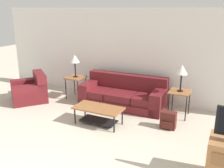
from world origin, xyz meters
name	(u,v)px	position (x,y,z in m)	size (l,w,h in m)	color
wall_back	(134,55)	(0.00, 4.70, 1.30)	(9.03, 0.06, 2.60)	white
couch	(123,95)	(-0.03, 4.04, 0.29)	(2.30, 1.00, 0.82)	maroon
armchair	(30,91)	(-2.60, 3.23, 0.28)	(1.33, 1.32, 0.80)	maroon
coffee_table	(98,112)	(-0.08, 2.72, 0.30)	(1.12, 0.56, 0.41)	#935B33
side_table_left	(76,79)	(-1.54, 3.99, 0.58)	(0.49, 0.53, 0.65)	#935B33
side_table_right	(180,94)	(1.48, 3.99, 0.58)	(0.49, 0.53, 0.65)	#935B33
table_lamp_left	(75,59)	(-1.54, 3.99, 1.17)	(0.27, 0.27, 0.65)	black
table_lamp_right	(182,70)	(1.48, 3.99, 1.17)	(0.27, 0.27, 0.65)	black
backpack	(168,120)	(1.42, 3.21, 0.19)	(0.34, 0.27, 0.39)	#4C1E19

